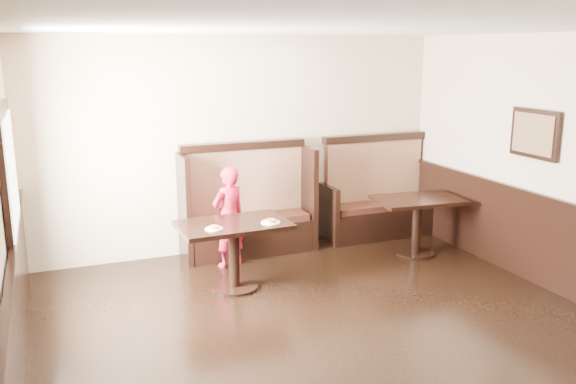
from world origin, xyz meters
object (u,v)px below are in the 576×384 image
table_main (234,238)px  table_neighbor (417,212)px  booth_main (247,213)px  child (229,217)px  booth_neighbor (377,203)px

table_main → table_neighbor: bearing=3.6°
booth_main → table_main: booth_main is taller
table_neighbor → child: 2.44m
table_main → child: size_ratio=0.98×
booth_neighbor → table_main: booth_neighbor is taller
booth_neighbor → table_neighbor: size_ratio=1.44×
table_neighbor → booth_main: bearing=160.9°
booth_neighbor → child: 2.37m
booth_main → table_main: (-0.54, -1.17, 0.06)m
table_main → table_neighbor: table_main is taller
booth_main → table_main: bearing=-114.8°
child → table_neighbor: bearing=147.5°
child → booth_neighbor: bearing=169.6°
table_neighbor → child: bearing=174.1°
table_main → table_neighbor: 2.56m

